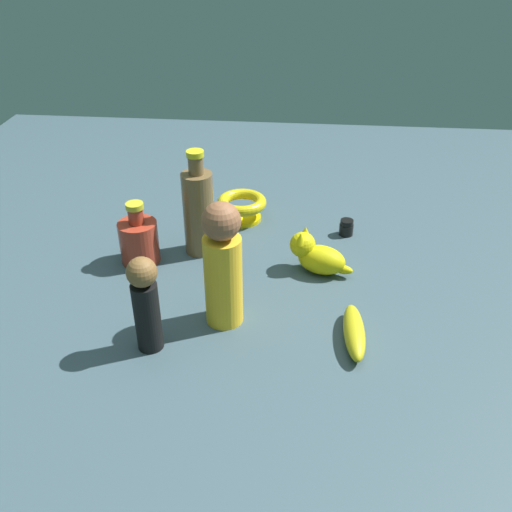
# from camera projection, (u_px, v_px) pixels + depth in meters

# --- Properties ---
(ground) EXTENTS (2.00, 2.00, 0.00)m
(ground) POSITION_uv_depth(u_px,v_px,m) (256.00, 281.00, 1.18)
(ground) COLOR #384C56
(bottle_short) EXTENTS (0.09, 0.09, 0.14)m
(bottle_short) POSITION_uv_depth(u_px,v_px,m) (139.00, 240.00, 1.22)
(bottle_short) COLOR #A53321
(bottle_short) RESTS_ON ground
(nail_polish_jar) EXTENTS (0.03, 0.03, 0.04)m
(nail_polish_jar) POSITION_uv_depth(u_px,v_px,m) (346.00, 227.00, 1.34)
(nail_polish_jar) COLOR black
(nail_polish_jar) RESTS_ON ground
(cat_figurine) EXTENTS (0.14, 0.09, 0.09)m
(cat_figurine) POSITION_uv_depth(u_px,v_px,m) (316.00, 255.00, 1.19)
(cat_figurine) COLOR gold
(cat_figurine) RESTS_ON ground
(bottle_tall) EXTENTS (0.07, 0.07, 0.24)m
(bottle_tall) POSITION_uv_depth(u_px,v_px,m) (199.00, 211.00, 1.23)
(bottle_tall) COLOR brown
(bottle_tall) RESTS_ON ground
(banana) EXTENTS (0.04, 0.16, 0.04)m
(banana) POSITION_uv_depth(u_px,v_px,m) (354.00, 332.00, 1.01)
(banana) COLOR gold
(banana) RESTS_ON ground
(person_figure_adult) EXTENTS (0.10, 0.10, 0.25)m
(person_figure_adult) POSITION_uv_depth(u_px,v_px,m) (223.00, 265.00, 1.01)
(person_figure_adult) COLOR yellow
(person_figure_adult) RESTS_ON ground
(person_figure_child) EXTENTS (0.05, 0.05, 0.19)m
(person_figure_child) POSITION_uv_depth(u_px,v_px,m) (146.00, 302.00, 0.96)
(person_figure_child) COLOR black
(person_figure_child) RESTS_ON ground
(bowl) EXTENTS (0.12, 0.12, 0.06)m
(bowl) POSITION_uv_depth(u_px,v_px,m) (242.00, 205.00, 1.39)
(bowl) COLOR #E1BF08
(bowl) RESTS_ON ground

